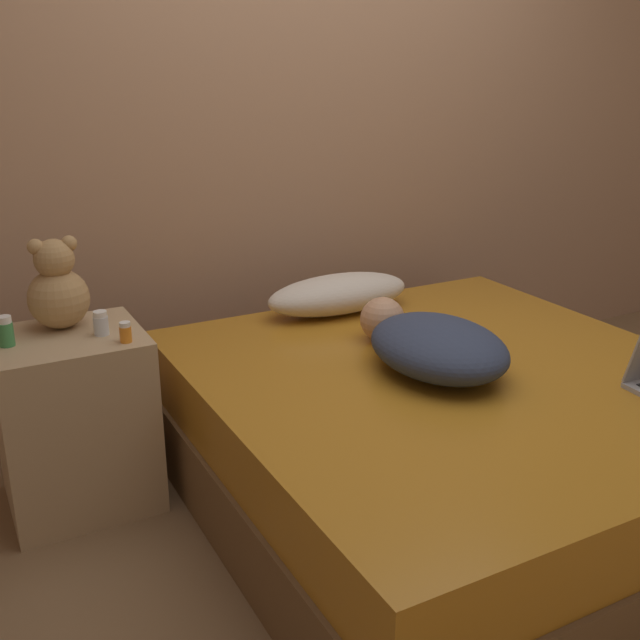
{
  "coord_description": "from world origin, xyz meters",
  "views": [
    {
      "loc": [
        -1.51,
        -1.84,
        1.5
      ],
      "look_at": [
        -0.4,
        0.23,
        0.69
      ],
      "focal_mm": 42.0,
      "sensor_mm": 36.0,
      "label": 1
    }
  ],
  "objects_px": {
    "pillow": "(339,294)",
    "bottle_clear": "(101,323)",
    "bottle_orange": "(125,332)",
    "person_lying": "(433,344)",
    "teddy_bear": "(58,289)",
    "bottle_green": "(6,332)"
  },
  "relations": [
    {
      "from": "pillow",
      "to": "bottle_clear",
      "type": "relative_size",
      "value": 7.65
    },
    {
      "from": "pillow",
      "to": "bottle_orange",
      "type": "height_order",
      "value": "bottle_orange"
    },
    {
      "from": "person_lying",
      "to": "bottle_clear",
      "type": "height_order",
      "value": "bottle_clear"
    },
    {
      "from": "person_lying",
      "to": "bottle_clear",
      "type": "xyz_separation_m",
      "value": [
        -0.99,
        0.51,
        0.08
      ]
    },
    {
      "from": "person_lying",
      "to": "teddy_bear",
      "type": "xyz_separation_m",
      "value": [
        -1.09,
        0.65,
        0.18
      ]
    },
    {
      "from": "bottle_clear",
      "to": "bottle_orange",
      "type": "bearing_deg",
      "value": -62.65
    },
    {
      "from": "person_lying",
      "to": "bottle_clear",
      "type": "distance_m",
      "value": 1.11
    },
    {
      "from": "teddy_bear",
      "to": "bottle_clear",
      "type": "height_order",
      "value": "teddy_bear"
    },
    {
      "from": "bottle_orange",
      "to": "bottle_green",
      "type": "distance_m",
      "value": 0.38
    },
    {
      "from": "teddy_bear",
      "to": "bottle_clear",
      "type": "xyz_separation_m",
      "value": [
        0.1,
        -0.14,
        -0.1
      ]
    },
    {
      "from": "bottle_clear",
      "to": "pillow",
      "type": "bearing_deg",
      "value": 8.98
    },
    {
      "from": "teddy_bear",
      "to": "pillow",
      "type": "bearing_deg",
      "value": 0.85
    },
    {
      "from": "pillow",
      "to": "person_lying",
      "type": "distance_m",
      "value": 0.67
    },
    {
      "from": "bottle_green",
      "to": "bottle_clear",
      "type": "relative_size",
      "value": 1.21
    },
    {
      "from": "pillow",
      "to": "teddy_bear",
      "type": "xyz_separation_m",
      "value": [
        -1.1,
        -0.02,
        0.18
      ]
    },
    {
      "from": "pillow",
      "to": "bottle_clear",
      "type": "xyz_separation_m",
      "value": [
        -1.0,
        -0.16,
        0.09
      ]
    },
    {
      "from": "teddy_bear",
      "to": "bottle_clear",
      "type": "distance_m",
      "value": 0.2
    },
    {
      "from": "person_lying",
      "to": "bottle_orange",
      "type": "xyz_separation_m",
      "value": [
        -0.93,
        0.41,
        0.07
      ]
    },
    {
      "from": "teddy_bear",
      "to": "bottle_green",
      "type": "bearing_deg",
      "value": -151.49
    },
    {
      "from": "bottle_green",
      "to": "bottle_clear",
      "type": "bearing_deg",
      "value": -7.79
    },
    {
      "from": "bottle_orange",
      "to": "pillow",
      "type": "bearing_deg",
      "value": 15.6
    },
    {
      "from": "person_lying",
      "to": "bottle_green",
      "type": "height_order",
      "value": "bottle_green"
    }
  ]
}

